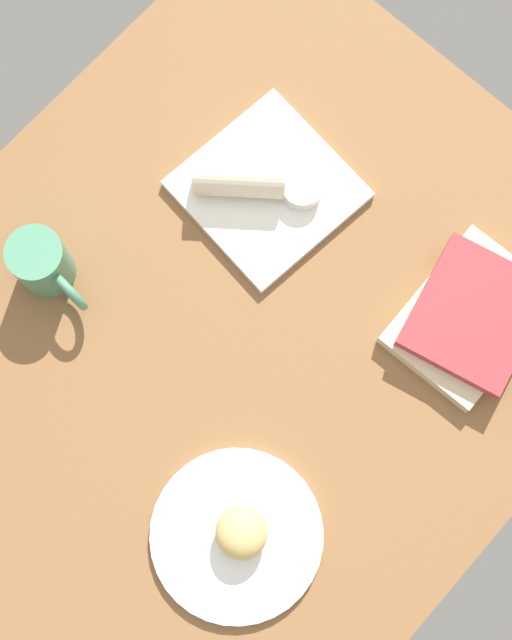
% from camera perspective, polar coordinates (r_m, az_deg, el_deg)
% --- Properties ---
extents(dining_table, '(1.10, 0.90, 0.04)m').
position_cam_1_polar(dining_table, '(1.38, -1.63, -1.61)').
color(dining_table, brown).
rests_on(dining_table, ground).
extents(round_plate, '(0.24, 0.24, 0.01)m').
position_cam_1_polar(round_plate, '(1.33, -1.16, -12.74)').
color(round_plate, white).
rests_on(round_plate, dining_table).
extents(scone_pastry, '(0.10, 0.10, 0.05)m').
position_cam_1_polar(scone_pastry, '(1.29, -0.87, -12.60)').
color(scone_pastry, '#D7B56C').
rests_on(scone_pastry, round_plate).
extents(square_plate, '(0.24, 0.24, 0.02)m').
position_cam_1_polar(square_plate, '(1.41, 0.69, 7.82)').
color(square_plate, white).
rests_on(square_plate, dining_table).
extents(sauce_cup, '(0.06, 0.06, 0.03)m').
position_cam_1_polar(sauce_cup, '(1.39, 2.77, 7.85)').
color(sauce_cup, silver).
rests_on(sauce_cup, square_plate).
extents(breakfast_wrap, '(0.13, 0.14, 0.06)m').
position_cam_1_polar(breakfast_wrap, '(1.38, -0.95, 8.59)').
color(breakfast_wrap, beige).
rests_on(breakfast_wrap, square_plate).
extents(book_stack, '(0.22, 0.20, 0.05)m').
position_cam_1_polar(book_stack, '(1.38, 12.73, 0.22)').
color(book_stack, beige).
rests_on(book_stack, dining_table).
extents(coffee_mug, '(0.08, 0.13, 0.10)m').
position_cam_1_polar(coffee_mug, '(1.36, -12.59, 3.26)').
color(coffee_mug, '#4C8C6B').
rests_on(coffee_mug, dining_table).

